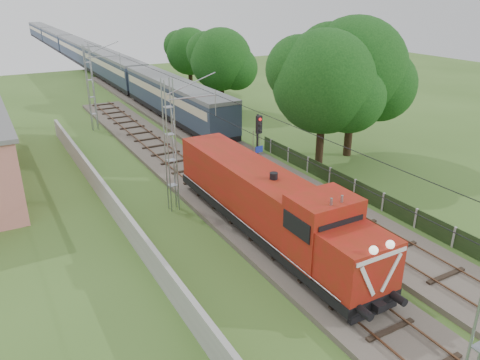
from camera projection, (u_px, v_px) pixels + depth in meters
ground at (341, 298)px, 20.52m from camera, size 140.00×140.00×0.00m
track_main at (258, 229)px, 26.10m from camera, size 4.20×70.00×0.45m
track_side at (228, 150)px, 38.85m from camera, size 4.20×80.00×0.45m
catenary at (171, 146)px, 27.32m from camera, size 3.31×70.00×8.00m
boundary_wall at (117, 210)px, 26.96m from camera, size 0.25×40.00×1.50m
fence at (416, 218)px, 26.35m from camera, size 0.12×32.00×1.20m
locomotive at (268, 203)px, 24.56m from camera, size 2.86×16.31×4.14m
coach_rake at (79, 50)px, 83.77m from camera, size 3.03×113.22×3.50m
signal_post at (258, 140)px, 30.08m from camera, size 0.58×0.45×5.24m
tree_a at (325, 83)px, 33.49m from camera, size 7.83×7.46×10.15m
tree_b at (355, 71)px, 35.66m from camera, size 8.40×8.00×10.89m
tree_c at (222, 60)px, 49.67m from camera, size 6.89×6.56×8.93m
tree_d at (190, 52)px, 60.22m from camera, size 6.26×5.97×8.12m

